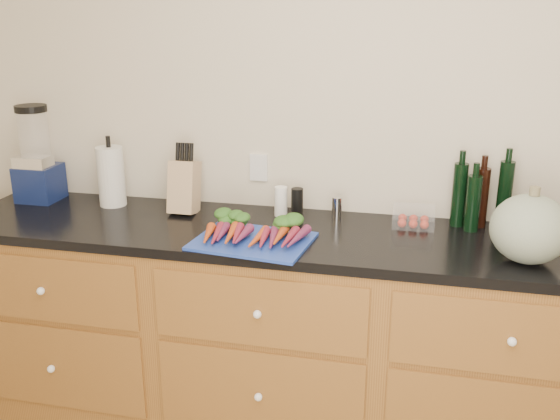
% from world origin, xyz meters
% --- Properties ---
extents(wall_back, '(4.10, 0.05, 2.60)m').
position_xyz_m(wall_back, '(0.00, 1.62, 1.30)').
color(wall_back, beige).
rests_on(wall_back, ground).
extents(cabinets, '(3.60, 0.64, 0.90)m').
position_xyz_m(cabinets, '(0.00, 1.30, 0.45)').
color(cabinets, brown).
rests_on(cabinets, ground).
extents(countertop, '(3.64, 0.62, 0.04)m').
position_xyz_m(countertop, '(0.00, 1.30, 0.92)').
color(countertop, black).
rests_on(countertop, cabinets).
extents(cutting_board, '(0.47, 0.38, 0.01)m').
position_xyz_m(cutting_board, '(-0.51, 1.14, 0.95)').
color(cutting_board, '#1E3CA1').
rests_on(cutting_board, countertop).
extents(carrots, '(0.38, 0.28, 0.05)m').
position_xyz_m(carrots, '(-0.51, 1.18, 0.97)').
color(carrots, '#C14516').
rests_on(carrots, cutting_board).
extents(squash, '(0.27, 0.27, 0.25)m').
position_xyz_m(squash, '(0.49, 1.18, 1.06)').
color(squash, slate).
rests_on(squash, countertop).
extents(blender_appliance, '(0.18, 0.18, 0.44)m').
position_xyz_m(blender_appliance, '(-1.62, 1.46, 1.13)').
color(blender_appliance, '#101C4B').
rests_on(blender_appliance, countertop).
extents(paper_towel, '(0.12, 0.12, 0.27)m').
position_xyz_m(paper_towel, '(-1.26, 1.46, 1.08)').
color(paper_towel, silver).
rests_on(paper_towel, countertop).
extents(knife_block, '(0.11, 0.11, 0.23)m').
position_xyz_m(knife_block, '(-0.90, 1.44, 1.05)').
color(knife_block, tan).
rests_on(knife_block, countertop).
extents(grinder_salt, '(0.06, 0.06, 0.13)m').
position_xyz_m(grinder_salt, '(-0.47, 1.48, 1.00)').
color(grinder_salt, white).
rests_on(grinder_salt, countertop).
extents(grinder_pepper, '(0.05, 0.05, 0.13)m').
position_xyz_m(grinder_pepper, '(-0.40, 1.48, 1.00)').
color(grinder_pepper, black).
rests_on(grinder_pepper, countertop).
extents(canister_chrome, '(0.04, 0.04, 0.10)m').
position_xyz_m(canister_chrome, '(-0.23, 1.48, 0.99)').
color(canister_chrome, silver).
rests_on(canister_chrome, countertop).
extents(tomato_box, '(0.17, 0.14, 0.08)m').
position_xyz_m(tomato_box, '(0.09, 1.47, 0.98)').
color(tomato_box, white).
rests_on(tomato_box, countertop).
extents(bottles, '(0.23, 0.12, 0.28)m').
position_xyz_m(bottles, '(0.35, 1.51, 1.07)').
color(bottles, black).
rests_on(bottles, countertop).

